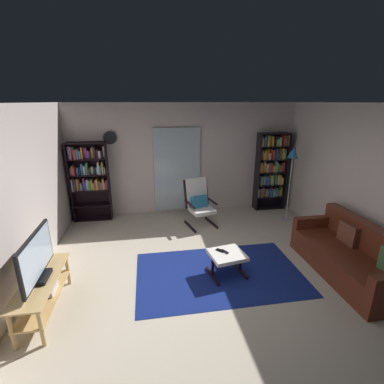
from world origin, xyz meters
The scene contains 17 objects.
ground_plane centered at (0.00, 0.00, 0.00)m, with size 7.02×7.02×0.00m, color beige.
wall_back centered at (0.00, 2.90, 1.30)m, with size 5.60×0.06×2.60m, color beige.
wall_left centered at (-2.70, 0.00, 1.30)m, with size 0.06×6.00×2.60m, color beige.
wall_right centered at (2.70, 0.00, 1.30)m, with size 0.06×6.00×2.60m, color beige.
glass_door_panel centered at (-0.19, 2.83, 1.05)m, with size 1.10×0.01×2.00m, color silver.
area_rug centered at (0.16, 0.10, 0.00)m, with size 2.61×1.61×0.01m, color navy.
tv_stand centered at (-2.29, -0.33, 0.33)m, with size 0.40×1.23×0.50m.
television centered at (-2.28, -0.35, 0.79)m, with size 0.20×0.98×0.61m.
bookshelf_near_tv centered at (-2.18, 2.69, 1.05)m, with size 0.82×0.30×1.79m.
bookshelf_near_sofa centered at (2.13, 2.69, 1.04)m, with size 0.76×0.30×1.91m.
leather_sofa centered at (2.18, -0.24, 0.30)m, with size 0.81×1.95×0.83m.
lounge_armchair centered at (0.19, 2.02, 0.53)m, with size 0.70×0.77×1.02m.
ottoman centered at (0.26, 0.06, 0.31)m, with size 0.59×0.56×0.38m.
tv_remote centered at (0.24, 0.10, 0.39)m, with size 0.04×0.14×0.02m, color black.
cell_phone centered at (0.18, 0.15, 0.39)m, with size 0.07×0.14×0.01m, color black.
floor_lamp_by_shelf centered at (2.23, 1.91, 1.41)m, with size 0.23×0.23×1.68m.
wall_clock centered at (-1.68, 2.82, 1.85)m, with size 0.29×0.03×0.29m.
Camera 1 is at (-0.89, -3.58, 2.62)m, focal length 25.91 mm.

